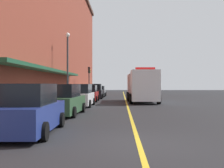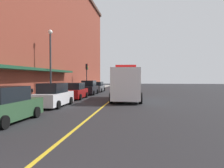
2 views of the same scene
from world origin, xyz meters
The scene contains 15 objects.
ground_plane centered at (0.00, 25.00, 0.00)m, with size 112.00×112.00×0.00m, color #232326.
sidewalk_left centered at (-6.20, 25.00, 0.07)m, with size 2.40×70.00×0.15m, color #9E9B93.
lane_center_stripe centered at (0.00, 25.00, 0.00)m, with size 0.16×70.00×0.01m, color gold.
brick_building_left centered at (-13.53, 24.00, 9.42)m, with size 13.42×64.00×18.83m.
parked_car_1 centered at (-3.99, 7.80, 0.87)m, with size 2.09×4.91×1.87m.
parked_car_2 centered at (-3.95, 14.32, 0.88)m, with size 2.04×4.88×1.89m.
parked_car_3 centered at (-4.04, 20.82, 0.82)m, with size 2.04×4.66×1.77m.
parked_car_4 centered at (-3.90, 27.11, 0.89)m, with size 2.03×4.70×1.92m.
parked_car_5 centered at (-3.90, 33.17, 0.77)m, with size 2.01×4.79×1.63m.
box_truck centered at (1.62, 19.86, 1.64)m, with size 3.08×8.36×3.44m.
parking_meter_0 centered at (-5.35, 13.40, 1.06)m, with size 0.14×0.18×1.33m.
parking_meter_1 centered at (-5.35, 30.03, 1.06)m, with size 0.14×0.18×1.33m.
parking_meter_3 centered at (-5.35, 33.42, 1.06)m, with size 0.14×0.18×1.33m.
street_lamp_left centered at (-5.95, 18.63, 4.40)m, with size 0.44×0.44×6.94m.
traffic_light_near centered at (-5.29, 31.54, 3.16)m, with size 0.38×0.36×4.30m.
Camera 2 is at (2.87, -3.13, 2.35)m, focal length 36.28 mm.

